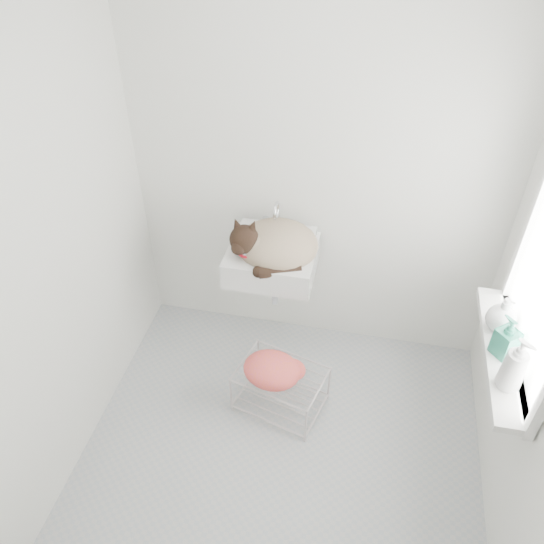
% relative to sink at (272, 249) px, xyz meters
% --- Properties ---
extents(floor, '(2.20, 2.00, 0.02)m').
position_rel_sink_xyz_m(floor, '(0.21, -0.74, -0.85)').
color(floor, '#9EA4AA').
rests_on(floor, ground).
extents(back_wall, '(2.20, 0.02, 2.50)m').
position_rel_sink_xyz_m(back_wall, '(0.21, 0.26, 0.40)').
color(back_wall, white).
rests_on(back_wall, ground).
extents(left_wall, '(0.02, 2.00, 2.50)m').
position_rel_sink_xyz_m(left_wall, '(-0.89, -0.74, 0.40)').
color(left_wall, white).
rests_on(left_wall, ground).
extents(windowsill, '(0.16, 0.88, 0.04)m').
position_rel_sink_xyz_m(windowsill, '(1.22, -0.54, -0.02)').
color(windowsill, white).
rests_on(windowsill, right_wall).
extents(sink, '(0.51, 0.44, 0.20)m').
position_rel_sink_xyz_m(sink, '(0.00, 0.00, 0.00)').
color(sink, white).
rests_on(sink, back_wall).
extents(faucet, '(0.18, 0.13, 0.18)m').
position_rel_sink_xyz_m(faucet, '(0.00, 0.18, 0.14)').
color(faucet, silver).
rests_on(faucet, sink).
extents(cat, '(0.51, 0.43, 0.31)m').
position_rel_sink_xyz_m(cat, '(0.01, -0.02, 0.04)').
color(cat, gray).
rests_on(cat, sink).
extents(wire_rack, '(0.56, 0.45, 0.29)m').
position_rel_sink_xyz_m(wire_rack, '(0.14, -0.43, -0.70)').
color(wire_rack, beige).
rests_on(wire_rack, floor).
extents(towel, '(0.37, 0.29, 0.14)m').
position_rel_sink_xyz_m(towel, '(0.10, -0.48, -0.53)').
color(towel, orange).
rests_on(towel, wire_rack).
extents(bottle_a, '(0.13, 0.13, 0.24)m').
position_rel_sink_xyz_m(bottle_a, '(1.21, -0.75, 0.00)').
color(bottle_a, silver).
rests_on(bottle_a, windowsill).
extents(bottle_b, '(0.13, 0.13, 0.21)m').
position_rel_sink_xyz_m(bottle_b, '(1.21, -0.56, 0.00)').
color(bottle_b, '#24775F').
rests_on(bottle_b, windowsill).
extents(bottle_c, '(0.20, 0.20, 0.19)m').
position_rel_sink_xyz_m(bottle_c, '(1.21, -0.39, 0.00)').
color(bottle_c, white).
rests_on(bottle_c, windowsill).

